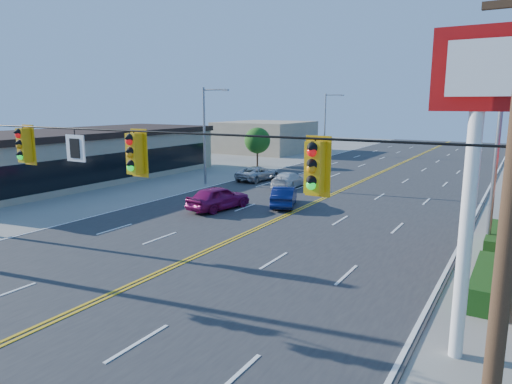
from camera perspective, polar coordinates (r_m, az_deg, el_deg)
The scene contains 15 objects.
ground at distance 16.21m, azimuth -22.92°, elevation -14.29°, with size 160.00×160.00×0.00m, color gray.
road at distance 31.60m, azimuth 7.52°, elevation -1.28°, with size 20.00×120.00×0.06m, color #2D2D30.
signal_span at distance 14.98m, azimuth -24.57°, elevation 3.09°, with size 24.32×0.34×9.00m.
kfc_pylon at distance 12.48m, azimuth 25.74°, elevation 6.96°, with size 2.20×0.36×8.50m.
strip_mall at distance 43.39m, azimuth -21.39°, elevation 4.35°, with size 10.40×26.40×4.40m.
streetlight_se at distance 22.55m, azimuth 27.33°, elevation 4.23°, with size 2.55×0.25×8.00m.
streetlight_ne at distance 46.48m, azimuth 29.36°, elevation 6.90°, with size 2.55×0.25×8.00m.
streetlight_sw at distance 38.15m, azimuth -6.24°, elevation 7.65°, with size 2.55×0.25×8.00m.
streetlight_nw at distance 60.93m, azimuth 8.80°, elevation 8.80°, with size 2.55×0.25×8.00m.
tree_west at distance 49.46m, azimuth 0.17°, elevation 6.46°, with size 2.80×2.80×4.20m.
bld_west_far at distance 65.09m, azimuth 1.16°, elevation 6.93°, with size 11.00×12.00×4.20m, color tan.
car_magenta at distance 29.08m, azimuth -4.72°, elevation -0.82°, with size 1.80×4.46×1.52m, color #820E4E.
car_blue at distance 29.98m, azimuth 3.52°, elevation -0.63°, with size 1.41×4.05×1.33m, color #0D174E.
car_white at distance 36.81m, azimuth 4.14°, elevation 1.45°, with size 1.72×4.24×1.23m, color silver.
car_silver at distance 40.06m, azimuth 0.24°, elevation 2.26°, with size 2.06×4.47×1.24m, color #ABACB1.
Camera 1 is at (12.14, -8.41, 6.68)m, focal length 32.00 mm.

